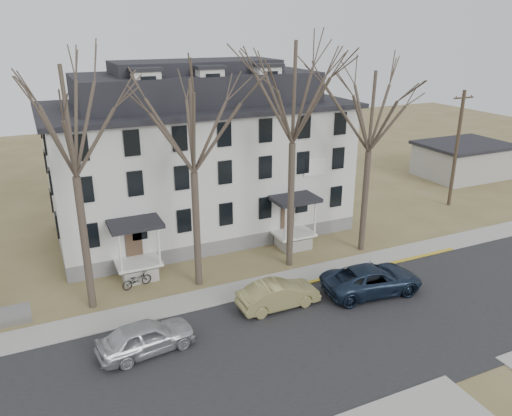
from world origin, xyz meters
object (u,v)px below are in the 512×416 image
boarding_house (200,158)px  tree_far_left (68,114)px  bicycle_left (137,280)px  tree_mid_left (192,120)px  car_navy (372,280)px  utility_pole_far (457,148)px  car_tan (278,295)px  tree_mid_right (372,106)px  car_silver (146,338)px  tree_center (294,86)px

boarding_house → tree_far_left: 13.12m
tree_far_left → bicycle_left: (2.62, 1.04, -9.87)m
tree_far_left → tree_mid_left: tree_far_left is taller
tree_far_left → car_navy: (14.54, -5.05, -9.55)m
utility_pole_far → car_tan: utility_pole_far is taller
tree_mid_left → tree_mid_right: (11.50, 0.00, 0.00)m
tree_mid_right → car_silver: tree_mid_right is taller
boarding_house → bicycle_left: 10.74m
tree_center → utility_pole_far: size_ratio=1.55×
tree_center → car_tan: 11.57m
boarding_house → car_navy: boarding_house is taller
car_silver → car_navy: bearing=-96.7°
utility_pole_far → car_tan: 22.52m
tree_center → bicycle_left: tree_center is taller
utility_pole_far → bicycle_left: 27.43m
car_navy → tree_mid_left: bearing=65.9°
tree_mid_right → bicycle_left: bearing=176.0°
tree_far_left → car_tan: bearing=-25.2°
tree_mid_right → car_tan: size_ratio=2.86×
tree_mid_right → tree_mid_left: bearing=180.0°
tree_center → car_tan: (-2.96, -4.25, -10.35)m
tree_center → tree_far_left: bearing=180.0°
car_tan → bicycle_left: size_ratio=2.47×
car_silver → tree_far_left: bearing=11.4°
boarding_house → tree_mid_left: size_ratio=1.63×
boarding_house → tree_mid_left: 9.66m
utility_pole_far → bicycle_left: size_ratio=5.27×
tree_mid_right → bicycle_left: (-14.88, 1.04, -9.13)m
car_tan → tree_center: bearing=-35.4°
tree_center → tree_mid_left: bearing=180.0°
tree_mid_right → utility_pole_far: size_ratio=1.34×
car_silver → utility_pole_far: bearing=-78.6°
tree_mid_left → car_silver: size_ratio=2.82×
tree_mid_left → tree_center: tree_center is taller
boarding_house → tree_mid_left: bearing=-110.2°
tree_center → car_navy: bearing=-63.3°
car_silver → bicycle_left: size_ratio=2.50×
boarding_house → tree_center: bearing=-69.8°
tree_mid_left → bicycle_left: 9.79m
car_silver → bicycle_left: car_silver is taller
tree_center → car_silver: (-10.25, -5.17, -10.32)m
boarding_house → bicycle_left: (-6.38, -7.11, -4.91)m
utility_pole_far → car_silver: size_ratio=2.11×
car_tan → boarding_house: bearing=-0.4°
car_tan → car_navy: car_navy is taller
tree_far_left → tree_center: size_ratio=0.93×
car_silver → tree_center: bearing=-70.5°
tree_far_left → tree_mid_left: bearing=0.0°
tree_far_left → car_silver: (1.75, -5.17, -9.57)m
utility_pole_far → bicycle_left: bearing=-173.3°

